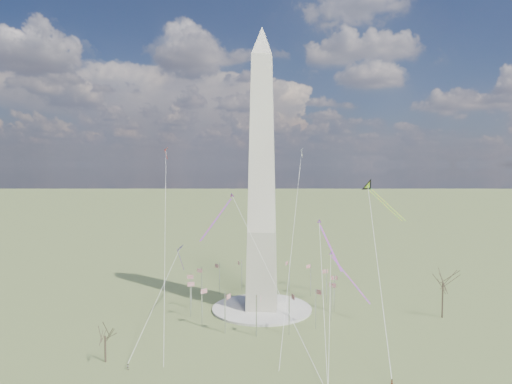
# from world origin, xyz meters

# --- Properties ---
(ground) EXTENTS (2000.00, 2000.00, 0.00)m
(ground) POSITION_xyz_m (0.00, 0.00, 0.00)
(ground) COLOR #536231
(ground) RESTS_ON ground
(plaza) EXTENTS (36.00, 36.00, 0.80)m
(plaza) POSITION_xyz_m (0.00, 0.00, 0.40)
(plaza) COLOR beige
(plaza) RESTS_ON ground
(washington_monument) EXTENTS (15.56, 15.56, 100.00)m
(washington_monument) POSITION_xyz_m (0.00, 0.00, 47.95)
(washington_monument) COLOR beige
(washington_monument) RESTS_ON plaza
(flagpole_ring) EXTENTS (54.40, 54.40, 13.00)m
(flagpole_ring) POSITION_xyz_m (-0.00, -0.00, 7.27)
(flagpole_ring) COLOR silver
(flagpole_ring) RESTS_ON ground
(tree_near) EXTENTS (10.53, 10.53, 18.42)m
(tree_near) POSITION_xyz_m (62.35, -4.03, 13.14)
(tree_near) COLOR #4D392E
(tree_near) RESTS_ON ground
(tree_far) EXTENTS (6.06, 6.06, 10.60)m
(tree_far) POSITION_xyz_m (-38.73, -47.12, 7.54)
(tree_far) COLOR #4D392E
(tree_far) RESTS_ON ground
(person_east) EXTENTS (0.71, 0.61, 1.65)m
(person_east) POSITION_xyz_m (34.43, -54.73, 0.83)
(person_east) COLOR gray
(person_east) RESTS_ON ground
(person_west) EXTENTS (0.85, 0.73, 1.51)m
(person_west) POSITION_xyz_m (-31.16, -51.12, 0.76)
(person_west) COLOR gray
(person_west) RESTS_ON ground
(kite_delta_black) EXTENTS (15.42, 16.32, 15.06)m
(kite_delta_black) POSITION_xyz_m (40.70, 15.45, 43.51)
(kite_delta_black) COLOR black
(kite_delta_black) RESTS_ON ground
(kite_diamond_purple) EXTENTS (2.35, 3.40, 10.00)m
(kite_diamond_purple) POSITION_xyz_m (-31.50, 6.58, 19.89)
(kite_diamond_purple) COLOR navy
(kite_diamond_purple) RESTS_ON ground
(kite_streamer_left) EXTENTS (7.09, 19.86, 14.00)m
(kite_streamer_left) POSITION_xyz_m (22.29, -9.87, 27.82)
(kite_streamer_left) COLOR red
(kite_streamer_left) RESTS_ON ground
(kite_streamer_mid) EXTENTS (9.02, 19.32, 14.03)m
(kite_streamer_mid) POSITION_xyz_m (-12.96, -10.94, 36.82)
(kite_streamer_mid) COLOR red
(kite_streamer_mid) RESTS_ON ground
(kite_streamer_right) EXTENTS (12.93, 17.97, 14.39)m
(kite_streamer_right) POSITION_xyz_m (29.26, -0.17, 14.81)
(kite_streamer_right) COLOR red
(kite_streamer_right) RESTS_ON ground
(kite_small_red) EXTENTS (1.44, 2.30, 5.16)m
(kite_small_red) POSITION_xyz_m (-44.29, 34.32, 58.78)
(kite_small_red) COLOR red
(kite_small_red) RESTS_ON ground
(kite_small_white) EXTENTS (1.25, 1.95, 4.31)m
(kite_small_white) POSITION_xyz_m (15.06, 40.23, 58.75)
(kite_small_white) COLOR silver
(kite_small_white) RESTS_ON ground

